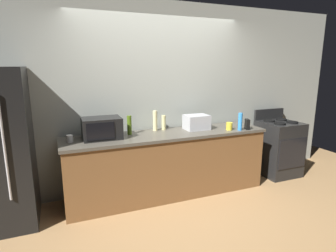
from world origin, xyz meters
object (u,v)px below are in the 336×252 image
(bottle_olive_oil, at_px, (129,125))
(bottle_hand_soap, at_px, (155,121))
(cordless_phone, at_px, (247,124))
(mug_yellow, at_px, (229,126))
(stove_range, at_px, (278,148))
(microwave, at_px, (102,128))
(mug_white, at_px, (70,139))
(bottle_spray_cleaner, at_px, (240,122))
(toaster_oven, at_px, (197,122))
(bottle_vinegar, at_px, (164,123))

(bottle_olive_oil, xyz_separation_m, bottle_hand_soap, (0.39, 0.07, 0.02))
(cordless_phone, distance_m, mug_yellow, 0.27)
(stove_range, relative_size, microwave, 2.25)
(mug_yellow, bearing_deg, mug_white, 175.34)
(microwave, distance_m, bottle_spray_cleaner, 1.93)
(stove_range, bearing_deg, toaster_oven, 177.74)
(stove_range, height_order, bottle_vinegar, bottle_vinegar)
(stove_range, relative_size, cordless_phone, 7.20)
(stove_range, relative_size, toaster_oven, 3.18)
(cordless_phone, bearing_deg, mug_white, -163.59)
(stove_range, bearing_deg, mug_white, 179.58)
(mug_white, bearing_deg, mug_yellow, -4.66)
(cordless_phone, relative_size, bottle_hand_soap, 0.52)
(bottle_olive_oil, distance_m, bottle_spray_cleaner, 1.57)
(stove_range, distance_m, bottle_spray_cleaner, 1.15)
(cordless_phone, bearing_deg, mug_yellow, -171.01)
(toaster_oven, height_order, cordless_phone, toaster_oven)
(bottle_hand_soap, bearing_deg, stove_range, -5.55)
(microwave, relative_size, mug_yellow, 4.40)
(bottle_olive_oil, bearing_deg, mug_yellow, -11.48)
(bottle_hand_soap, height_order, bottle_spray_cleaner, bottle_hand_soap)
(stove_range, xyz_separation_m, bottle_spray_cleaner, (-0.98, -0.23, 0.56))
(cordless_phone, height_order, mug_yellow, cordless_phone)
(cordless_phone, xyz_separation_m, mug_white, (-2.44, 0.24, -0.03))
(mug_yellow, bearing_deg, microwave, 173.56)
(bottle_olive_oil, bearing_deg, cordless_phone, -11.73)
(toaster_oven, relative_size, bottle_vinegar, 1.60)
(mug_yellow, bearing_deg, bottle_spray_cleaner, -28.91)
(stove_range, xyz_separation_m, bottle_vinegar, (-1.98, 0.21, 0.55))
(cordless_phone, bearing_deg, microwave, -165.31)
(bottle_olive_oil, xyz_separation_m, mug_yellow, (1.40, -0.28, -0.07))
(cordless_phone, xyz_separation_m, bottle_spray_cleaner, (-0.14, -0.01, 0.05))
(stove_range, height_order, bottle_spray_cleaner, bottle_spray_cleaner)
(microwave, height_order, bottle_spray_cleaner, microwave)
(bottle_olive_oil, xyz_separation_m, bottle_spray_cleaner, (1.53, -0.36, -0.00))
(cordless_phone, bearing_deg, bottle_hand_soap, -176.25)
(toaster_oven, xyz_separation_m, bottle_vinegar, (-0.45, 0.15, 0.00))
(bottle_hand_soap, relative_size, bottle_spray_cleaner, 1.14)
(bottle_vinegar, bearing_deg, bottle_hand_soap, -176.31)
(bottle_olive_oil, height_order, bottle_spray_cleaner, bottle_olive_oil)
(mug_white, bearing_deg, bottle_vinegar, 8.33)
(toaster_oven, height_order, bottle_spray_cleaner, bottle_spray_cleaner)
(cordless_phone, xyz_separation_m, bottle_hand_soap, (-1.27, 0.42, 0.07))
(toaster_oven, distance_m, mug_yellow, 0.47)
(bottle_spray_cleaner, xyz_separation_m, mug_white, (-2.30, 0.25, -0.08))
(stove_range, relative_size, mug_yellow, 9.89)
(cordless_phone, relative_size, mug_white, 1.69)
(toaster_oven, xyz_separation_m, bottle_spray_cleaner, (0.55, -0.29, 0.02))
(mug_yellow, bearing_deg, bottle_hand_soap, 160.42)
(toaster_oven, distance_m, bottle_spray_cleaner, 0.62)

